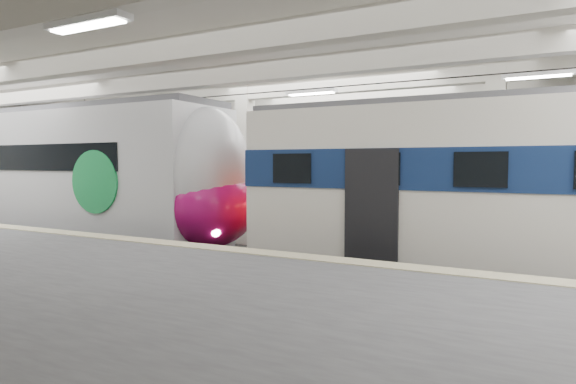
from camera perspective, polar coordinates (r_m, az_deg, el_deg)
The scene contains 4 objects.
station_hall at distance 11.21m, azimuth -5.37°, elevation 5.57°, with size 36.00×24.00×5.75m.
modern_emu at distance 17.70m, azimuth -23.28°, elevation 1.44°, with size 14.58×3.01×4.67m.
older_rer at distance 11.14m, azimuth 27.54°, elevation -0.10°, with size 12.68×2.80×4.22m.
far_train at distance 20.19m, azimuth -6.75°, elevation 1.60°, with size 13.12×2.79×4.22m.
Camera 1 is at (6.13, -11.12, 2.83)m, focal length 30.00 mm.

